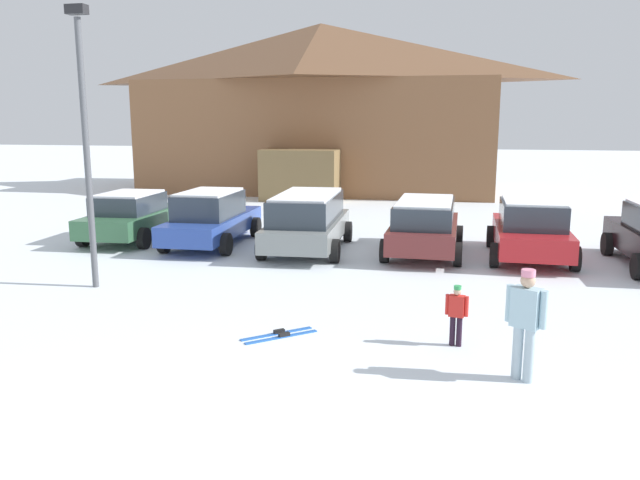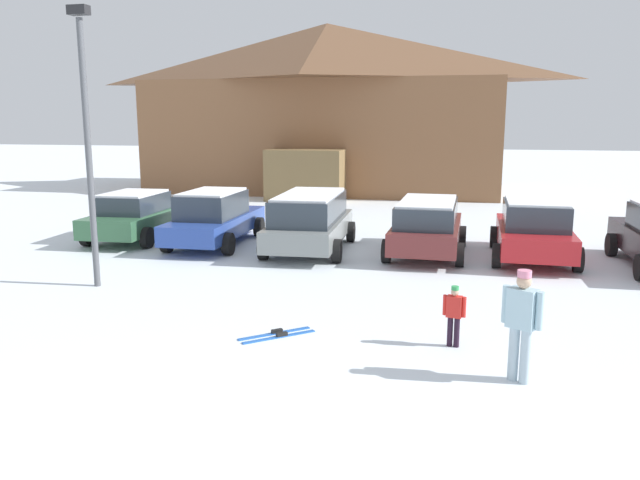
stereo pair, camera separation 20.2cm
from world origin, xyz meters
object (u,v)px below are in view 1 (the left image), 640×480
lamp_post (85,135)px  parked_red_sedan (531,229)px  skier_adult_in_blue_parka (526,319)px  pair_of_skis (280,335)px  skier_child_in_red_jacket (457,312)px  parked_green_coupe (132,215)px  parked_blue_hatchback (211,218)px  parked_maroon_van (425,225)px  parked_grey_wagon (307,220)px  ski_lodge (321,107)px

lamp_post → parked_red_sedan: bearing=28.0°
skier_adult_in_blue_parka → pair_of_skis: bearing=165.3°
skier_child_in_red_jacket → lamp_post: bearing=165.7°
parked_green_coupe → skier_child_in_red_jacket: parked_green_coupe is taller
parked_blue_hatchback → lamp_post: 5.84m
parked_maroon_van → parked_blue_hatchback: bearing=-179.6°
lamp_post → skier_child_in_red_jacket: bearing=-14.3°
skier_adult_in_blue_parka → parked_maroon_van: bearing=102.8°
parked_grey_wagon → lamp_post: 6.75m
parked_red_sedan → lamp_post: bearing=-152.0°
parked_green_coupe → parked_blue_hatchback: 2.79m
parked_maroon_van → skier_adult_in_blue_parka: bearing=-77.2°
parked_grey_wagon → parked_blue_hatchback: bearing=176.7°
skier_adult_in_blue_parka → pair_of_skis: 4.24m
ski_lodge → parked_red_sedan: bearing=-59.1°
parked_blue_hatchback → pair_of_skis: parked_blue_hatchback is taller
ski_lodge → parked_grey_wagon: 16.83m
parked_maroon_van → ski_lodge: bearing=112.5°
lamp_post → parked_green_coupe: bearing=111.0°
pair_of_skis → lamp_post: 6.49m
parked_grey_wagon → skier_adult_in_blue_parka: (5.30, -8.32, 0.03)m
ski_lodge → skier_adult_in_blue_parka: (8.54, -24.45, -3.51)m
parked_blue_hatchback → parked_grey_wagon: parked_grey_wagon is taller
parked_maroon_van → skier_child_in_red_jacket: (0.97, -7.30, -0.26)m
skier_child_in_red_jacket → pair_of_skis: size_ratio=0.86×
parked_red_sedan → pair_of_skis: 9.07m
parked_green_coupe → lamp_post: size_ratio=0.73×
parked_blue_hatchback → parked_grey_wagon: 3.06m
ski_lodge → lamp_post: 21.18m
parked_red_sedan → parked_green_coupe: bearing=179.6°
parked_green_coupe → parked_red_sedan: parked_red_sedan is taller
skier_child_in_red_jacket → lamp_post: size_ratio=0.17×
ski_lodge → parked_blue_hatchback: 16.36m
parked_grey_wagon → pair_of_skis: 7.44m
parked_red_sedan → pair_of_skis: (-4.93, -7.57, -0.81)m
parked_red_sedan → skier_adult_in_blue_parka: 8.67m
parked_blue_hatchback → ski_lodge: bearing=90.7°
parked_maroon_van → skier_child_in_red_jacket: parked_maroon_van is taller
parked_green_coupe → skier_child_in_red_jacket: (10.16, -7.47, -0.19)m
parked_grey_wagon → ski_lodge: bearing=101.4°
ski_lodge → parked_blue_hatchback: ski_lodge is taller
parked_green_coupe → lamp_post: (2.08, -5.40, 2.64)m
skier_child_in_red_jacket → parked_green_coupe: bearing=143.7°
parked_green_coupe → lamp_post: 6.36m
parked_green_coupe → parked_blue_hatchback: (2.78, -0.21, 0.05)m
parked_maroon_van → lamp_post: lamp_post is taller
parked_grey_wagon → parked_red_sedan: (6.22, 0.30, -0.08)m
parked_grey_wagon → skier_adult_in_blue_parka: bearing=-57.5°
ski_lodge → lamp_post: ski_lodge is taller
pair_of_skis → parked_blue_hatchback: bearing=120.3°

